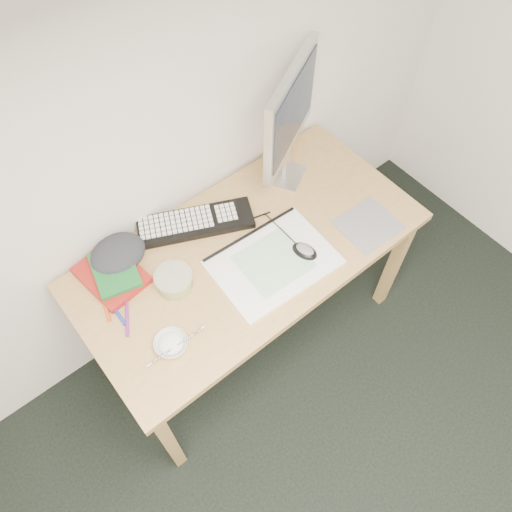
{
  "coord_description": "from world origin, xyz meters",
  "views": [
    {
      "loc": [
        -0.33,
        0.55,
        2.39
      ],
      "look_at": [
        0.31,
        1.34,
        0.83
      ],
      "focal_mm": 35.0,
      "sensor_mm": 36.0,
      "label": 1
    }
  ],
  "objects_px": {
    "keyboard": "(196,223)",
    "sketchpad": "(273,262)",
    "monitor": "(290,114)",
    "rice_bowl": "(171,344)",
    "desk": "(249,259)"
  },
  "relations": [
    {
      "from": "keyboard",
      "to": "monitor",
      "type": "bearing_deg",
      "value": 21.83
    },
    {
      "from": "keyboard",
      "to": "sketchpad",
      "type": "bearing_deg",
      "value": -44.72
    },
    {
      "from": "monitor",
      "to": "desk",
      "type": "bearing_deg",
      "value": -179.87
    },
    {
      "from": "sketchpad",
      "to": "monitor",
      "type": "bearing_deg",
      "value": 46.21
    },
    {
      "from": "sketchpad",
      "to": "monitor",
      "type": "height_order",
      "value": "monitor"
    },
    {
      "from": "keyboard",
      "to": "monitor",
      "type": "distance_m",
      "value": 0.57
    },
    {
      "from": "monitor",
      "to": "keyboard",
      "type": "bearing_deg",
      "value": 148.29
    },
    {
      "from": "sketchpad",
      "to": "rice_bowl",
      "type": "height_order",
      "value": "rice_bowl"
    },
    {
      "from": "keyboard",
      "to": "monitor",
      "type": "relative_size",
      "value": 0.86
    },
    {
      "from": "desk",
      "to": "rice_bowl",
      "type": "bearing_deg",
      "value": -161.63
    },
    {
      "from": "sketchpad",
      "to": "monitor",
      "type": "distance_m",
      "value": 0.57
    },
    {
      "from": "sketchpad",
      "to": "rice_bowl",
      "type": "relative_size",
      "value": 3.86
    },
    {
      "from": "desk",
      "to": "monitor",
      "type": "distance_m",
      "value": 0.59
    },
    {
      "from": "desk",
      "to": "keyboard",
      "type": "xyz_separation_m",
      "value": [
        -0.1,
        0.23,
        0.1
      ]
    },
    {
      "from": "desk",
      "to": "sketchpad",
      "type": "xyz_separation_m",
      "value": [
        0.03,
        -0.12,
        0.09
      ]
    }
  ]
}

